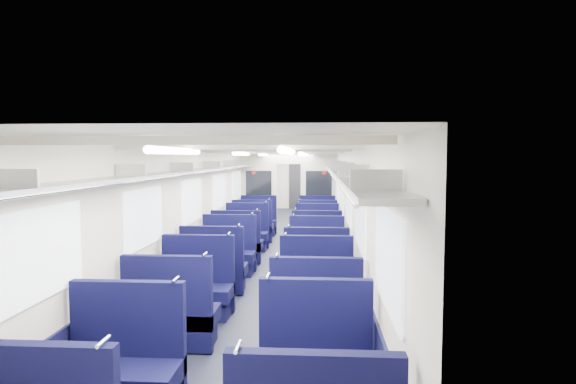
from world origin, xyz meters
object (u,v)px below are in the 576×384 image
at_px(seat_7, 316,292).
at_px(seat_5, 316,321).
at_px(end_door, 298,185).
at_px(seat_16, 253,228).
at_px(seat_2, 123,372).
at_px(seat_13, 317,246).
at_px(seat_10, 228,255).
at_px(seat_18, 258,223).
at_px(seat_8, 214,271).
at_px(seat_11, 317,258).
at_px(seat_9, 316,273).
at_px(seat_19, 317,223).
at_px(seat_14, 247,235).
at_px(seat_4, 171,318).
at_px(seat_15, 317,236).
at_px(seat_3, 315,368).
at_px(seat_17, 317,229).
at_px(seat_12, 237,246).
at_px(bulkhead, 289,190).
at_px(seat_6, 196,291).

bearing_deg(seat_7, seat_5, -90.00).
relative_size(end_door, seat_16, 1.75).
xyz_separation_m(seat_2, seat_13, (1.66, 5.88, 0.00)).
distance_m(seat_10, seat_18, 4.44).
height_order(seat_8, seat_11, same).
relative_size(seat_9, seat_19, 1.00).
xyz_separation_m(end_door, seat_14, (-0.83, -9.07, -0.65)).
distance_m(seat_4, seat_7, 2.02).
bearing_deg(seat_14, seat_11, -55.08).
bearing_deg(seat_8, seat_9, -1.01).
bearing_deg(seat_15, seat_4, -106.18).
bearing_deg(seat_11, seat_10, 176.73).
bearing_deg(seat_8, seat_10, 90.00).
xyz_separation_m(seat_3, seat_18, (-1.66, 9.08, 0.00)).
bearing_deg(seat_17, seat_12, -124.29).
height_order(bulkhead, seat_17, bulkhead).
height_order(seat_9, seat_10, same).
relative_size(end_door, seat_14, 1.75).
bearing_deg(seat_15, seat_9, -90.00).
bearing_deg(seat_9, seat_16, 109.79).
bearing_deg(seat_6, seat_10, 90.00).
distance_m(seat_9, seat_18, 5.94).
relative_size(bulkhead, seat_3, 2.45).
relative_size(seat_5, seat_17, 1.00).
bearing_deg(seat_10, seat_6, -90.00).
bearing_deg(seat_9, seat_7, -90.00).
height_order(seat_6, seat_17, same).
height_order(bulkhead, seat_3, bulkhead).
relative_size(seat_10, seat_19, 1.00).
height_order(seat_2, seat_3, same).
bearing_deg(seat_11, seat_8, -145.47).
bearing_deg(seat_9, seat_6, -146.75).
relative_size(seat_12, seat_16, 1.00).
relative_size(seat_8, seat_11, 1.00).
relative_size(seat_3, seat_11, 1.00).
bearing_deg(seat_11, seat_6, -126.30).
height_order(seat_3, seat_12, same).
relative_size(seat_3, seat_9, 1.00).
relative_size(seat_5, seat_19, 1.00).
xyz_separation_m(end_door, seat_7, (0.83, -13.67, -0.65)).
xyz_separation_m(seat_4, seat_7, (1.66, 1.15, 0.00)).
bearing_deg(seat_2, seat_8, 90.00).
xyz_separation_m(seat_2, seat_15, (1.66, 7.08, 0.00)).
xyz_separation_m(bulkhead, seat_2, (-0.83, -9.83, -0.88)).
bearing_deg(seat_6, seat_3, -54.05).
distance_m(seat_5, seat_12, 4.72).
xyz_separation_m(bulkhead, seat_3, (0.83, -9.65, -0.88)).
relative_size(seat_5, seat_9, 1.00).
xyz_separation_m(seat_12, seat_16, (0.00, 2.38, 0.00)).
height_order(seat_6, seat_7, same).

